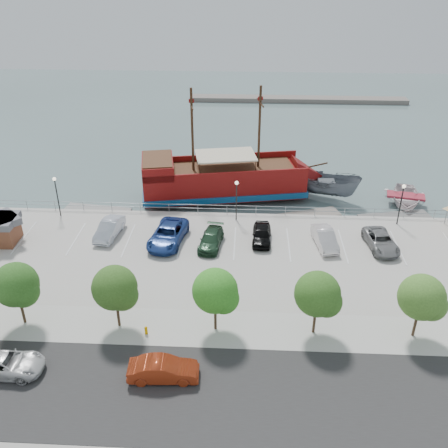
{
  "coord_description": "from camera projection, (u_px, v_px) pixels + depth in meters",
  "views": [
    {
      "loc": [
        1.04,
        -37.67,
        24.07
      ],
      "look_at": [
        -1.0,
        2.0,
        2.0
      ],
      "focal_mm": 40.0,
      "sensor_mm": 36.0,
      "label": 1
    }
  ],
  "objects": [
    {
      "name": "far_shore",
      "position": [
        298.0,
        99.0,
        92.48
      ],
      "size": [
        40.0,
        3.0,
        0.8
      ],
      "primitive_type": "cube",
      "color": "#71665D",
      "rests_on": "ground"
    },
    {
      "name": "parked_car_b",
      "position": [
        109.0,
        229.0,
        47.17
      ],
      "size": [
        2.18,
        4.81,
        1.53
      ],
      "primitive_type": "imported",
      "rotation": [
        0.0,
        0.0,
        -0.12
      ],
      "color": "#B5BBCA",
      "rests_on": "land_slab"
    },
    {
      "name": "parked_car_g",
      "position": [
        381.0,
        241.0,
        45.32
      ],
      "size": [
        2.9,
        5.22,
        1.38
      ],
      "primitive_type": "imported",
      "rotation": [
        0.0,
        0.0,
        0.12
      ],
      "color": "gray",
      "rests_on": "land_slab"
    },
    {
      "name": "dock_east",
      "position": [
        395.0,
        218.0,
        52.3
      ],
      "size": [
        7.81,
        3.68,
        0.43
      ],
      "primitive_type": "cube",
      "rotation": [
        0.0,
        0.0,
        0.21
      ],
      "color": "slate",
      "rests_on": "ground"
    },
    {
      "name": "street_van",
      "position": [
        5.0,
        364.0,
        31.97
      ],
      "size": [
        4.97,
        2.29,
        1.38
      ],
      "primitive_type": "imported",
      "rotation": [
        0.0,
        0.0,
        1.57
      ],
      "color": "silver",
      "rests_on": "street"
    },
    {
      "name": "tree_e",
      "position": [
        320.0,
        296.0,
        33.96
      ],
      "size": [
        3.3,
        3.2,
        5.0
      ],
      "color": "#473321",
      "rests_on": "sidewalk"
    },
    {
      "name": "shed",
      "position": [
        1.0,
        229.0,
        45.92
      ],
      "size": [
        3.2,
        3.2,
        2.54
      ],
      "rotation": [
        0.0,
        0.0,
        0.04
      ],
      "color": "brown",
      "rests_on": "land_slab"
    },
    {
      "name": "sidewalk",
      "position": [
        229.0,
        329.0,
        35.89
      ],
      "size": [
        100.0,
        4.0,
        0.05
      ],
      "primitive_type": "cube",
      "color": "#BAB8B1",
      "rests_on": "land_slab"
    },
    {
      "name": "ground",
      "position": [
        234.0,
        264.0,
        45.11
      ],
      "size": [
        160.0,
        160.0,
        0.0
      ],
      "primitive_type": "plane",
      "color": "slate"
    },
    {
      "name": "parked_car_d",
      "position": [
        211.0,
        239.0,
        45.65
      ],
      "size": [
        2.42,
        4.77,
        1.33
      ],
      "primitive_type": "imported",
      "rotation": [
        0.0,
        0.0,
        -0.13
      ],
      "color": "#1E3E27",
      "rests_on": "land_slab"
    },
    {
      "name": "street",
      "position": [
        225.0,
        394.0,
        30.66
      ],
      "size": [
        100.0,
        8.0,
        0.04
      ],
      "primitive_type": "cube",
      "color": "#2B2929",
      "rests_on": "land_slab"
    },
    {
      "name": "dock_mid",
      "position": [
        307.0,
        216.0,
        52.71
      ],
      "size": [
        7.33,
        4.18,
        0.4
      ],
      "primitive_type": "cube",
      "rotation": [
        0.0,
        0.0,
        0.33
      ],
      "color": "gray",
      "rests_on": "ground"
    },
    {
      "name": "patrol_boat",
      "position": [
        326.0,
        187.0,
        56.15
      ],
      "size": [
        8.2,
        5.42,
        2.97
      ],
      "primitive_type": "imported",
      "rotation": [
        0.0,
        0.0,
        1.21
      ],
      "color": "slate",
      "rests_on": "ground"
    },
    {
      "name": "street_sedan",
      "position": [
        163.0,
        370.0,
        31.47
      ],
      "size": [
        4.57,
        1.82,
        1.48
      ],
      "primitive_type": "imported",
      "rotation": [
        0.0,
        0.0,
        1.63
      ],
      "color": "#9C2F14",
      "rests_on": "street"
    },
    {
      "name": "fire_hydrant",
      "position": [
        146.0,
        330.0,
        35.29
      ],
      "size": [
        0.23,
        0.23,
        0.67
      ],
      "rotation": [
        0.0,
        0.0,
        0.06
      ],
      "color": "#E09A00",
      "rests_on": "sidewalk"
    },
    {
      "name": "lamp_post_mid",
      "position": [
        237.0,
        194.0,
        48.87
      ],
      "size": [
        0.36,
        0.36,
        4.28
      ],
      "color": "black",
      "rests_on": "land_slab"
    },
    {
      "name": "parked_car_f",
      "position": [
        325.0,
        238.0,
        45.67
      ],
      "size": [
        2.26,
        4.74,
        1.5
      ],
      "primitive_type": "imported",
      "rotation": [
        0.0,
        0.0,
        0.15
      ],
      "color": "silver",
      "rests_on": "land_slab"
    },
    {
      "name": "tree_f",
      "position": [
        424.0,
        299.0,
        33.64
      ],
      "size": [
        3.3,
        3.2,
        5.0
      ],
      "color": "#473321",
      "rests_on": "sidewalk"
    },
    {
      "name": "speedboat",
      "position": [
        405.0,
        199.0,
        55.21
      ],
      "size": [
        5.84,
        7.23,
        1.32
      ],
      "primitive_type": "imported",
      "rotation": [
        0.0,
        0.0,
        -0.22
      ],
      "color": "silver",
      "rests_on": "ground"
    },
    {
      "name": "lamp_post_right",
      "position": [
        402.0,
        197.0,
        48.16
      ],
      "size": [
        0.36,
        0.36,
        4.28
      ],
      "color": "black",
      "rests_on": "land_slab"
    },
    {
      "name": "parked_car_e",
      "position": [
        262.0,
        234.0,
        46.36
      ],
      "size": [
        1.86,
        4.33,
        1.46
      ],
      "primitive_type": "imported",
      "rotation": [
        0.0,
        0.0,
        -0.03
      ],
      "color": "black",
      "rests_on": "land_slab"
    },
    {
      "name": "tree_b",
      "position": [
        18.0,
        286.0,
        34.9
      ],
      "size": [
        3.3,
        3.2,
        5.0
      ],
      "color": "#473321",
      "rests_on": "sidewalk"
    },
    {
      "name": "lamp_post_left",
      "position": [
        56.0,
        190.0,
        49.68
      ],
      "size": [
        0.36,
        0.36,
        4.28
      ],
      "color": "black",
      "rests_on": "land_slab"
    },
    {
      "name": "dock_west",
      "position": [
        97.0,
        211.0,
        53.72
      ],
      "size": [
        7.41,
        3.03,
        0.41
      ],
      "primitive_type": "cube",
      "rotation": [
        0.0,
        0.0,
        -0.14
      ],
      "color": "gray",
      "rests_on": "ground"
    },
    {
      "name": "pirate_ship",
      "position": [
        237.0,
        180.0,
        56.04
      ],
      "size": [
        21.26,
        9.27,
        13.2
      ],
      "rotation": [
        0.0,
        0.0,
        0.18
      ],
      "color": "maroon",
      "rests_on": "ground"
    },
    {
      "name": "seawall_railing",
      "position": [
        237.0,
        209.0,
        51.18
      ],
      "size": [
        50.0,
        0.06,
        1.0
      ],
      "color": "gray",
      "rests_on": "land_slab"
    },
    {
      "name": "tree_d",
      "position": [
        217.0,
        293.0,
        34.27
      ],
      "size": [
        3.3,
        3.2,
        5.0
      ],
      "color": "#473321",
      "rests_on": "sidewalk"
    },
    {
      "name": "parked_car_c",
      "position": [
        168.0,
        234.0,
        46.12
      ],
      "size": [
        3.61,
        6.32,
        1.66
      ],
      "primitive_type": "imported",
      "rotation": [
        0.0,
        0.0,
        -0.15
      ],
      "color": "navy",
      "rests_on": "land_slab"
    },
    {
      "name": "tree_c",
      "position": [
        117.0,
        290.0,
        34.58
      ],
      "size": [
        3.3,
        3.2,
        5.0
      ],
      "color": "#473321",
      "rests_on": "sidewalk"
    }
  ]
}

